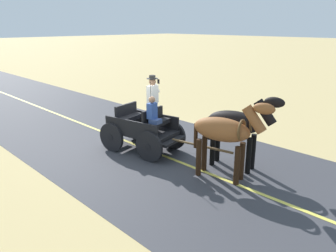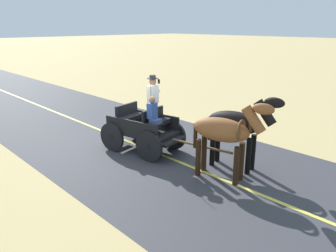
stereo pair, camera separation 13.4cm
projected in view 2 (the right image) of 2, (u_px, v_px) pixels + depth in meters
The scene contains 6 objects.
ground_plane at pixel (141, 147), 11.26m from camera, with size 200.00×200.00×0.00m, color tan.
road_surface at pixel (141, 147), 11.25m from camera, with size 6.73×160.00×0.01m, color #38383D.
road_centre_stripe at pixel (141, 147), 11.25m from camera, with size 0.12×160.00×0.00m, color #DBCC4C.
horse_drawn_carriage at pixel (145, 127), 10.70m from camera, with size 1.85×4.51×2.50m.
horse_near_side at pixel (238, 125), 9.21m from camera, with size 0.90×2.15×2.21m.
horse_off_side at pixel (225, 132), 8.57m from camera, with size 0.92×2.14×2.21m.
Camera 2 is at (6.65, 8.23, 4.02)m, focal length 35.21 mm.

